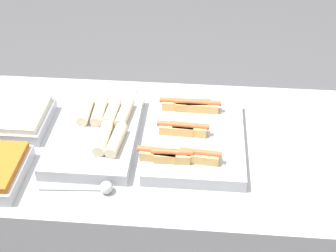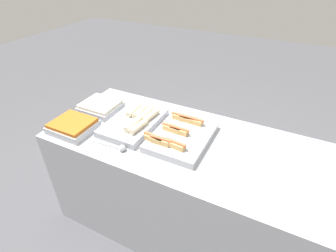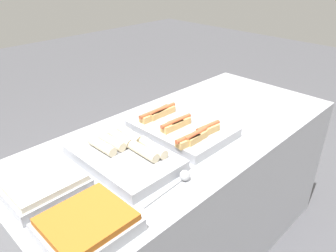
{
  "view_description": "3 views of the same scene",
  "coord_description": "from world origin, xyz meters",
  "px_view_note": "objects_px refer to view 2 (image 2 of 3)",
  "views": [
    {
      "loc": [
        -0.01,
        -1.38,
        2.02
      ],
      "look_at": [
        -0.13,
        0.0,
        0.94
      ],
      "focal_mm": 50.0,
      "sensor_mm": 36.0,
      "label": 1
    },
    {
      "loc": [
        0.54,
        -1.31,
        1.94
      ],
      "look_at": [
        -0.13,
        0.0,
        0.94
      ],
      "focal_mm": 28.0,
      "sensor_mm": 36.0,
      "label": 2
    },
    {
      "loc": [
        -1.14,
        -1.01,
        1.7
      ],
      "look_at": [
        -0.13,
        0.0,
        0.94
      ],
      "focal_mm": 35.0,
      "sensor_mm": 36.0,
      "label": 3
    }
  ],
  "objects_px": {
    "tray_hotdogs": "(181,135)",
    "serving_spoon_far": "(161,108)",
    "tray_side_front": "(73,126)",
    "tray_wraps": "(135,121)",
    "serving_spoon_near": "(119,147)",
    "tray_side_back": "(101,107)"
  },
  "relations": [
    {
      "from": "tray_wraps",
      "to": "tray_side_front",
      "type": "height_order",
      "value": "tray_wraps"
    },
    {
      "from": "tray_wraps",
      "to": "tray_side_front",
      "type": "xyz_separation_m",
      "value": [
        -0.36,
        -0.25,
        0.0
      ]
    },
    {
      "from": "tray_side_back",
      "to": "tray_hotdogs",
      "type": "bearing_deg",
      "value": -4.62
    },
    {
      "from": "tray_hotdogs",
      "to": "serving_spoon_far",
      "type": "xyz_separation_m",
      "value": [
        -0.3,
        0.28,
        -0.02
      ]
    },
    {
      "from": "tray_hotdogs",
      "to": "serving_spoon_near",
      "type": "xyz_separation_m",
      "value": [
        -0.31,
        -0.28,
        -0.02
      ]
    },
    {
      "from": "tray_side_back",
      "to": "serving_spoon_far",
      "type": "bearing_deg",
      "value": 27.44
    },
    {
      "from": "tray_side_front",
      "to": "tray_hotdogs",
      "type": "bearing_deg",
      "value": 18.7
    },
    {
      "from": "tray_hotdogs",
      "to": "serving_spoon_far",
      "type": "distance_m",
      "value": 0.41
    },
    {
      "from": "tray_side_front",
      "to": "serving_spoon_far",
      "type": "relative_size",
      "value": 1.05
    },
    {
      "from": "tray_hotdogs",
      "to": "tray_wraps",
      "type": "distance_m",
      "value": 0.37
    },
    {
      "from": "tray_side_front",
      "to": "tray_side_back",
      "type": "relative_size",
      "value": 1.0
    },
    {
      "from": "serving_spoon_near",
      "to": "tray_hotdogs",
      "type": "bearing_deg",
      "value": 42.62
    },
    {
      "from": "tray_wraps",
      "to": "serving_spoon_far",
      "type": "relative_size",
      "value": 1.8
    },
    {
      "from": "tray_hotdogs",
      "to": "tray_wraps",
      "type": "height_order",
      "value": "tray_hotdogs"
    },
    {
      "from": "tray_hotdogs",
      "to": "serving_spoon_near",
      "type": "bearing_deg",
      "value": -137.38
    },
    {
      "from": "serving_spoon_near",
      "to": "tray_side_front",
      "type": "bearing_deg",
      "value": 175.23
    },
    {
      "from": "tray_wraps",
      "to": "tray_side_front",
      "type": "relative_size",
      "value": 1.71
    },
    {
      "from": "tray_hotdogs",
      "to": "tray_side_back",
      "type": "relative_size",
      "value": 1.68
    },
    {
      "from": "tray_wraps",
      "to": "serving_spoon_near",
      "type": "relative_size",
      "value": 1.94
    },
    {
      "from": "tray_side_front",
      "to": "tray_side_back",
      "type": "xyz_separation_m",
      "value": [
        0.0,
        0.31,
        0.0
      ]
    },
    {
      "from": "serving_spoon_near",
      "to": "tray_side_back",
      "type": "bearing_deg",
      "value": 141.1
    },
    {
      "from": "tray_side_back",
      "to": "serving_spoon_near",
      "type": "xyz_separation_m",
      "value": [
        0.42,
        -0.34,
        -0.02
      ]
    }
  ]
}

